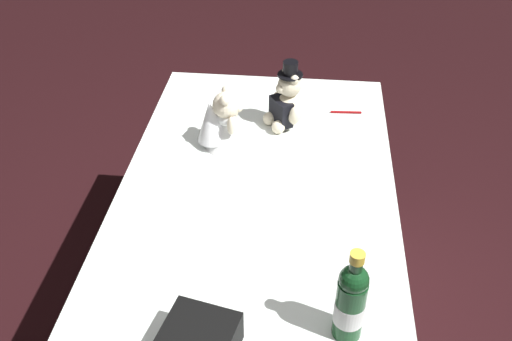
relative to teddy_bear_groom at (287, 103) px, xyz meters
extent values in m
plane|color=black|center=(0.44, -0.07, -0.88)|extent=(12.00, 12.00, 0.00)
cube|color=white|center=(0.44, -0.07, -0.49)|extent=(1.64, 0.93, 0.78)
ellipsoid|color=beige|center=(-0.01, 0.01, -0.03)|extent=(0.12, 0.11, 0.14)
cube|color=black|center=(0.01, -0.02, -0.03)|extent=(0.12, 0.10, 0.10)
sphere|color=beige|center=(-0.01, 0.01, 0.08)|extent=(0.09, 0.09, 0.09)
sphere|color=beige|center=(0.02, -0.02, 0.07)|extent=(0.04, 0.04, 0.04)
sphere|color=beige|center=(-0.03, -0.01, 0.11)|extent=(0.03, 0.03, 0.03)
sphere|color=beige|center=(0.02, 0.03, 0.11)|extent=(0.03, 0.03, 0.03)
ellipsoid|color=beige|center=(-0.05, -0.04, -0.02)|extent=(0.04, 0.04, 0.08)
ellipsoid|color=beige|center=(0.06, 0.03, -0.02)|extent=(0.04, 0.04, 0.08)
sphere|color=beige|center=(0.00, -0.06, -0.07)|extent=(0.05, 0.05, 0.05)
sphere|color=beige|center=(0.06, -0.03, -0.07)|extent=(0.05, 0.05, 0.05)
cylinder|color=black|center=(-0.01, 0.01, 0.12)|extent=(0.10, 0.10, 0.01)
cylinder|color=black|center=(-0.01, 0.01, 0.15)|extent=(0.06, 0.06, 0.05)
cone|color=white|center=(0.16, -0.21, -0.03)|extent=(0.17, 0.17, 0.13)
ellipsoid|color=white|center=(0.16, -0.21, 0.02)|extent=(0.08, 0.07, 0.06)
sphere|color=#F0E0C1|center=(0.16, -0.21, 0.07)|extent=(0.10, 0.10, 0.10)
sphere|color=#F0E0C1|center=(0.16, -0.17, 0.07)|extent=(0.04, 0.04, 0.04)
sphere|color=#F0E0C1|center=(0.19, -0.21, 0.11)|extent=(0.04, 0.04, 0.04)
sphere|color=#F0E0C1|center=(0.12, -0.21, 0.11)|extent=(0.04, 0.04, 0.04)
ellipsoid|color=#F0E0C1|center=(0.20, -0.18, 0.02)|extent=(0.03, 0.03, 0.07)
ellipsoid|color=#F0E0C1|center=(0.11, -0.19, 0.02)|extent=(0.03, 0.03, 0.07)
cone|color=white|center=(0.16, -0.26, 0.01)|extent=(0.14, 0.15, 0.16)
cylinder|color=#14401E|center=(0.96, 0.21, -0.01)|extent=(0.08, 0.08, 0.19)
sphere|color=#14401E|center=(0.96, 0.21, 0.10)|extent=(0.07, 0.07, 0.07)
cylinder|color=#14401E|center=(0.96, 0.21, 0.15)|extent=(0.03, 0.03, 0.07)
cylinder|color=gold|center=(0.96, 0.21, 0.17)|extent=(0.04, 0.04, 0.03)
cylinder|color=silver|center=(0.96, 0.21, -0.02)|extent=(0.08, 0.08, 0.06)
cylinder|color=maroon|center=(-0.11, 0.24, -0.09)|extent=(0.02, 0.12, 0.01)
cone|color=silver|center=(-0.11, 0.30, -0.09)|extent=(0.01, 0.01, 0.01)
camera|label=1|loc=(1.89, 0.08, 1.13)|focal=40.22mm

